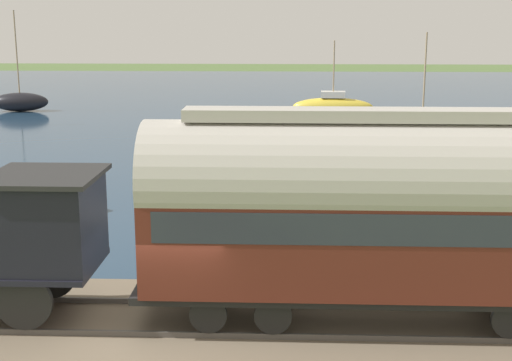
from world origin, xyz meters
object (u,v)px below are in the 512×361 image
rowboat_near_shore (70,206)px  sailboat_gray (422,128)px  passenger_coach (389,207)px  sailboat_yellow (333,106)px  sailboat_black (20,102)px  rowboat_far_out (243,217)px

rowboat_near_shore → sailboat_gray: bearing=-42.4°
passenger_coach → rowboat_near_shore: (10.43, 9.88, -2.84)m
sailboat_gray → sailboat_yellow: (10.06, 4.48, 0.06)m
sailboat_black → sailboat_yellow: sailboat_black is taller
sailboat_yellow → rowboat_far_out: 28.38m
passenger_coach → sailboat_black: bearing=29.7°
sailboat_black → sailboat_gray: sailboat_black is taller
passenger_coach → rowboat_far_out: passenger_coach is taller
rowboat_near_shore → sailboat_yellow: bearing=-21.7°
passenger_coach → rowboat_far_out: (8.96, 3.53, -2.74)m
rowboat_far_out → passenger_coach: bearing=-115.1°
sailboat_gray → rowboat_far_out: (-17.92, 9.27, -0.41)m
sailboat_black → sailboat_gray: size_ratio=1.23×
sailboat_gray → sailboat_yellow: size_ratio=1.04×
sailboat_black → rowboat_far_out: sailboat_black is taller
rowboat_near_shore → passenger_coach: bearing=-135.5°
passenger_coach → sailboat_black: 44.72m
passenger_coach → rowboat_near_shore: 14.65m
passenger_coach → sailboat_yellow: bearing=-2.0°
sailboat_yellow → rowboat_far_out: size_ratio=2.14×
sailboat_black → rowboat_near_shore: (-28.35, -12.28, -0.57)m
sailboat_yellow → sailboat_black: bearing=89.5°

